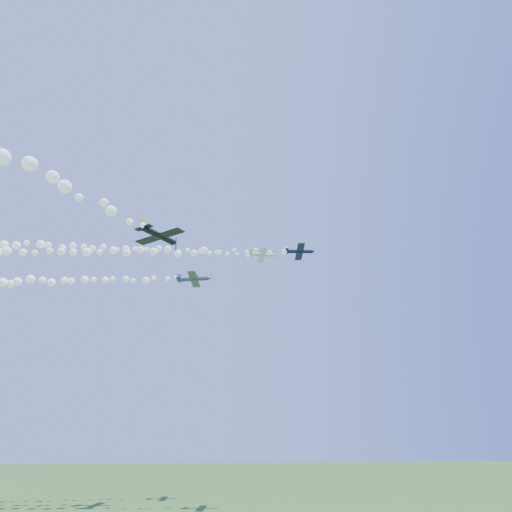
{
  "coord_description": "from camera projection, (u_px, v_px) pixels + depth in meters",
  "views": [
    {
      "loc": [
        -5.25,
        -80.06,
        13.06
      ],
      "look_at": [
        1.41,
        -3.62,
        44.53
      ],
      "focal_mm": 30.0,
      "sensor_mm": 36.0,
      "label": 1
    }
  ],
  "objects": [
    {
      "name": "plane_white",
      "position": [
        262.0,
        255.0,
        102.21
      ],
      "size": [
        6.85,
        7.08,
        2.02
      ],
      "rotation": [
        -0.16,
        -0.01,
        0.04
      ],
      "color": "silver"
    },
    {
      "name": "smoke_trail_white",
      "position": [
        94.0,
        248.0,
        97.52
      ],
      "size": [
        73.65,
        5.38,
        2.9
      ],
      "primitive_type": null,
      "color": "white"
    },
    {
      "name": "plane_navy",
      "position": [
        300.0,
        251.0,
        90.27
      ],
      "size": [
        6.84,
        7.18,
        2.08
      ],
      "rotation": [
        -0.12,
        0.0,
        -0.07
      ],
      "color": "#0D1139"
    },
    {
      "name": "smoke_trail_navy",
      "position": [
        101.0,
        251.0,
        89.67
      ],
      "size": [
        79.45,
        8.18,
        2.71
      ],
      "primitive_type": null,
      "color": "white"
    },
    {
      "name": "plane_grey",
      "position": [
        194.0,
        279.0,
        91.77
      ],
      "size": [
        7.8,
        8.21,
        2.09
      ],
      "rotation": [
        -0.1,
        -0.05,
        -0.1
      ],
      "color": "#3A3F54"
    },
    {
      "name": "smoke_trail_grey",
      "position": [
        31.0,
        282.0,
        92.14
      ],
      "size": [
        65.52,
        9.34,
        3.43
      ],
      "primitive_type": null,
      "color": "white"
    },
    {
      "name": "plane_black",
      "position": [
        159.0,
        236.0,
        61.36
      ],
      "size": [
        7.44,
        7.03,
        2.11
      ],
      "rotation": [
        -0.03,
        -0.03,
        0.95
      ],
      "color": "black"
    }
  ]
}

